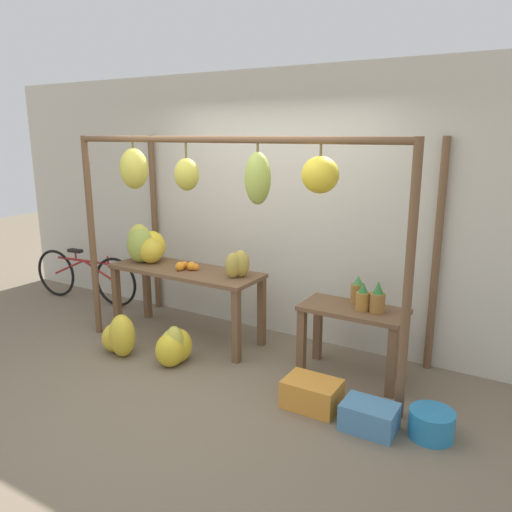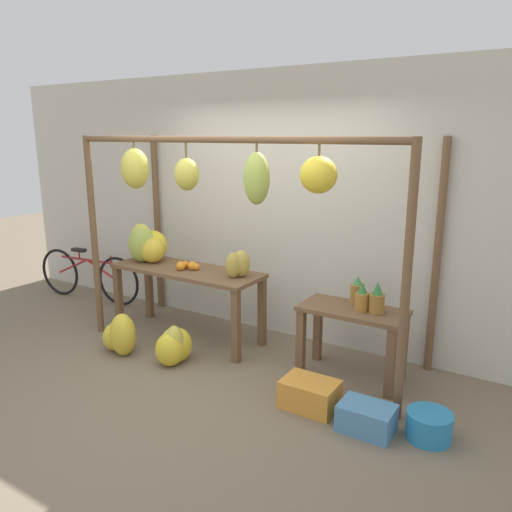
# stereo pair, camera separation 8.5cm
# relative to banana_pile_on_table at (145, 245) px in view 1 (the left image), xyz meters

# --- Properties ---
(ground_plane) EXTENTS (20.00, 20.00, 0.00)m
(ground_plane) POSITION_rel_banana_pile_on_table_xyz_m (1.31, -0.90, -0.95)
(ground_plane) COLOR #756651
(shop_wall_back) EXTENTS (8.00, 0.08, 2.80)m
(shop_wall_back) POSITION_rel_banana_pile_on_table_xyz_m (1.31, 0.66, 0.45)
(shop_wall_back) COLOR beige
(shop_wall_back) RESTS_ON ground_plane
(stall_awning) EXTENTS (3.41, 1.15, 2.14)m
(stall_awning) POSITION_rel_banana_pile_on_table_xyz_m (1.27, -0.26, 0.66)
(stall_awning) COLOR brown
(stall_awning) RESTS_ON ground_plane
(display_table_main) EXTENTS (1.68, 0.58, 0.77)m
(display_table_main) POSITION_rel_banana_pile_on_table_xyz_m (0.58, -0.02, -0.31)
(display_table_main) COLOR brown
(display_table_main) RESTS_ON ground_plane
(display_table_side) EXTENTS (0.93, 0.46, 0.66)m
(display_table_side) POSITION_rel_banana_pile_on_table_xyz_m (2.42, 0.04, -0.45)
(display_table_side) COLOR brown
(display_table_side) RESTS_ON ground_plane
(banana_pile_on_table) EXTENTS (0.52, 0.49, 0.42)m
(banana_pile_on_table) POSITION_rel_banana_pile_on_table_xyz_m (0.00, 0.00, 0.00)
(banana_pile_on_table) COLOR gold
(banana_pile_on_table) RESTS_ON display_table_main
(orange_pile) EXTENTS (0.22, 0.18, 0.09)m
(orange_pile) POSITION_rel_banana_pile_on_table_xyz_m (0.63, -0.04, -0.14)
(orange_pile) COLOR orange
(orange_pile) RESTS_ON display_table_main
(pineapple_cluster) EXTENTS (0.36, 0.28, 0.28)m
(pineapple_cluster) POSITION_rel_banana_pile_on_table_xyz_m (2.52, 0.08, -0.18)
(pineapple_cluster) COLOR olive
(pineapple_cluster) RESTS_ON display_table_side
(banana_pile_ground_left) EXTENTS (0.48, 0.39, 0.43)m
(banana_pile_ground_left) POSITION_rel_banana_pile_on_table_xyz_m (0.27, -0.70, -0.77)
(banana_pile_ground_left) COLOR gold
(banana_pile_ground_left) RESTS_ON ground_plane
(banana_pile_ground_right) EXTENTS (0.36, 0.44, 0.39)m
(banana_pile_ground_right) POSITION_rel_banana_pile_on_table_xyz_m (0.88, -0.60, -0.78)
(banana_pile_ground_right) COLOR gold
(banana_pile_ground_right) RESTS_ON ground_plane
(fruit_crate_white) EXTENTS (0.44, 0.31, 0.23)m
(fruit_crate_white) POSITION_rel_banana_pile_on_table_xyz_m (2.34, -0.63, -0.84)
(fruit_crate_white) COLOR orange
(fruit_crate_white) RESTS_ON ground_plane
(blue_bucket) EXTENTS (0.33, 0.33, 0.20)m
(blue_bucket) POSITION_rel_banana_pile_on_table_xyz_m (3.26, -0.56, -0.85)
(blue_bucket) COLOR teal
(blue_bucket) RESTS_ON ground_plane
(parked_bicycle) EXTENTS (1.65, 0.22, 0.69)m
(parked_bicycle) POSITION_rel_banana_pile_on_table_xyz_m (-1.34, 0.26, -0.62)
(parked_bicycle) COLOR black
(parked_bicycle) RESTS_ON ground_plane
(papaya_pile) EXTENTS (0.25, 0.27, 0.27)m
(papaya_pile) POSITION_rel_banana_pile_on_table_xyz_m (1.22, 0.00, -0.05)
(papaya_pile) COLOR #B2993D
(papaya_pile) RESTS_ON display_table_main
(fruit_crate_purple) EXTENTS (0.40, 0.28, 0.21)m
(fruit_crate_purple) POSITION_rel_banana_pile_on_table_xyz_m (2.84, -0.70, -0.85)
(fruit_crate_purple) COLOR #4C84B2
(fruit_crate_purple) RESTS_ON ground_plane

